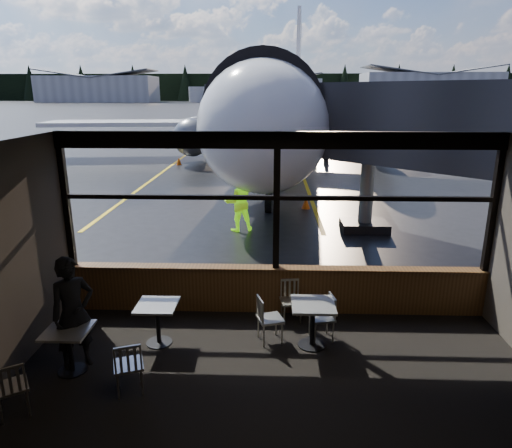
# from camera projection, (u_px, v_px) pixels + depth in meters

# --- Properties ---
(ground_plane) EXTENTS (520.00, 520.00, 0.00)m
(ground_plane) POSITION_uv_depth(u_px,v_px,m) (273.00, 107.00, 124.16)
(ground_plane) COLOR black
(ground_plane) RESTS_ON ground
(carpet_floor) EXTENTS (8.00, 6.00, 0.01)m
(carpet_floor) POSITION_uv_depth(u_px,v_px,m) (276.00, 413.00, 6.15)
(carpet_floor) COLOR black
(carpet_floor) RESTS_ON ground
(ceiling) EXTENTS (8.00, 6.00, 0.04)m
(ceiling) POSITION_uv_depth(u_px,v_px,m) (280.00, 154.00, 5.17)
(ceiling) COLOR #38332D
(ceiling) RESTS_ON ground
(window_sill) EXTENTS (8.00, 0.28, 0.90)m
(window_sill) POSITION_uv_depth(u_px,v_px,m) (275.00, 290.00, 8.90)
(window_sill) COLOR #523219
(window_sill) RESTS_ON ground
(window_header) EXTENTS (8.00, 0.18, 0.30)m
(window_header) POSITION_uv_depth(u_px,v_px,m) (277.00, 140.00, 8.09)
(window_header) COLOR black
(window_header) RESTS_ON ground
(mullion_left) EXTENTS (0.12, 0.12, 2.60)m
(mullion_left) POSITION_uv_depth(u_px,v_px,m) (66.00, 201.00, 8.55)
(mullion_left) COLOR black
(mullion_left) RESTS_ON ground
(mullion_centre) EXTENTS (0.12, 0.12, 2.60)m
(mullion_centre) POSITION_uv_depth(u_px,v_px,m) (277.00, 203.00, 8.41)
(mullion_centre) COLOR black
(mullion_centre) RESTS_ON ground
(mullion_right) EXTENTS (0.12, 0.12, 2.60)m
(mullion_right) POSITION_uv_depth(u_px,v_px,m) (494.00, 205.00, 8.28)
(mullion_right) COLOR black
(mullion_right) RESTS_ON ground
(window_transom) EXTENTS (8.00, 0.10, 0.08)m
(window_transom) POSITION_uv_depth(u_px,v_px,m) (277.00, 198.00, 8.38)
(window_transom) COLOR black
(window_transom) RESTS_ON ground
(airliner) EXTENTS (34.46, 40.19, 11.51)m
(airliner) POSITION_uv_depth(u_px,v_px,m) (289.00, 64.00, 26.88)
(airliner) COLOR white
(airliner) RESTS_ON ground_plane
(jet_bridge) EXTENTS (8.52, 10.42, 4.55)m
(jet_bridge) POSITION_uv_depth(u_px,v_px,m) (396.00, 158.00, 13.55)
(jet_bridge) COLOR #2B2A2D
(jet_bridge) RESTS_ON ground_plane
(cafe_table_near) EXTENTS (0.72, 0.72, 0.79)m
(cafe_table_near) POSITION_uv_depth(u_px,v_px,m) (312.00, 325.00, 7.69)
(cafe_table_near) COLOR #ABA69D
(cafe_table_near) RESTS_ON carpet_floor
(cafe_table_mid) EXTENTS (0.67, 0.67, 0.74)m
(cafe_table_mid) POSITION_uv_depth(u_px,v_px,m) (158.00, 324.00, 7.76)
(cafe_table_mid) COLOR gray
(cafe_table_mid) RESTS_ON carpet_floor
(cafe_table_left) EXTENTS (0.66, 0.66, 0.73)m
(cafe_table_left) POSITION_uv_depth(u_px,v_px,m) (70.00, 351.00, 6.98)
(cafe_table_left) COLOR #A29C95
(cafe_table_left) RESTS_ON carpet_floor
(chair_near_e) EXTENTS (0.54, 0.54, 0.83)m
(chair_near_e) POSITION_uv_depth(u_px,v_px,m) (322.00, 318.00, 7.88)
(chair_near_e) COLOR #BAB4A8
(chair_near_e) RESTS_ON carpet_floor
(chair_near_w) EXTENTS (0.58, 0.58, 0.85)m
(chair_near_w) POSITION_uv_depth(u_px,v_px,m) (270.00, 319.00, 7.82)
(chair_near_w) COLOR #ACA89B
(chair_near_w) RESTS_ON carpet_floor
(chair_near_n) EXTENTS (0.49, 0.49, 0.79)m
(chair_near_n) POSITION_uv_depth(u_px,v_px,m) (291.00, 302.00, 8.52)
(chair_near_n) COLOR #BBB7A9
(chair_near_n) RESTS_ON carpet_floor
(chair_mid_s) EXTENTS (0.59, 0.59, 0.85)m
(chair_mid_s) POSITION_uv_depth(u_px,v_px,m) (129.00, 365.00, 6.50)
(chair_mid_s) COLOR beige
(chair_mid_s) RESTS_ON carpet_floor
(chair_left_s) EXTENTS (0.63, 0.63, 0.83)m
(chair_left_s) POSITION_uv_depth(u_px,v_px,m) (11.00, 387.00, 6.03)
(chair_left_s) COLOR #AAA499
(chair_left_s) RESTS_ON carpet_floor
(passenger) EXTENTS (0.78, 0.76, 1.81)m
(passenger) POSITION_uv_depth(u_px,v_px,m) (73.00, 313.00, 7.00)
(passenger) COLOR black
(passenger) RESTS_ON carpet_floor
(ground_crew) EXTENTS (1.03, 0.91, 1.78)m
(ground_crew) POSITION_uv_depth(u_px,v_px,m) (238.00, 203.00, 14.03)
(ground_crew) COLOR #BFF219
(ground_crew) RESTS_ON ground_plane
(cone_nose) EXTENTS (0.32, 0.32, 0.44)m
(cone_nose) POSITION_uv_depth(u_px,v_px,m) (306.00, 203.00, 16.86)
(cone_nose) COLOR #EA5F07
(cone_nose) RESTS_ON ground_plane
(cone_wing) EXTENTS (0.31, 0.31, 0.43)m
(cone_wing) POSITION_uv_depth(u_px,v_px,m) (179.00, 161.00, 26.95)
(cone_wing) COLOR orange
(cone_wing) RESTS_ON ground_plane
(hangar_left) EXTENTS (45.00, 18.00, 11.00)m
(hangar_left) POSITION_uv_depth(u_px,v_px,m) (99.00, 88.00, 182.59)
(hangar_left) COLOR silver
(hangar_left) RESTS_ON ground_plane
(hangar_mid) EXTENTS (38.00, 15.00, 10.00)m
(hangar_mid) POSITION_uv_depth(u_px,v_px,m) (273.00, 89.00, 185.13)
(hangar_mid) COLOR silver
(hangar_mid) RESTS_ON ground_plane
(hangar_right) EXTENTS (50.00, 20.00, 12.00)m
(hangar_right) POSITION_uv_depth(u_px,v_px,m) (428.00, 86.00, 176.07)
(hangar_right) COLOR silver
(hangar_right) RESTS_ON ground_plane
(fuel_tank_a) EXTENTS (8.00, 8.00, 6.00)m
(fuel_tank_a) POSITION_uv_depth(u_px,v_px,m) (199.00, 94.00, 183.84)
(fuel_tank_a) COLOR silver
(fuel_tank_a) RESTS_ON ground_plane
(fuel_tank_b) EXTENTS (8.00, 8.00, 6.00)m
(fuel_tank_b) POSITION_uv_depth(u_px,v_px,m) (223.00, 94.00, 183.50)
(fuel_tank_b) COLOR silver
(fuel_tank_b) RESTS_ON ground_plane
(fuel_tank_c) EXTENTS (8.00, 8.00, 6.00)m
(fuel_tank_c) POSITION_uv_depth(u_px,v_px,m) (248.00, 94.00, 183.15)
(fuel_tank_c) COLOR silver
(fuel_tank_c) RESTS_ON ground_plane
(treeline) EXTENTS (360.00, 3.00, 12.00)m
(treeline) POSITION_uv_depth(u_px,v_px,m) (273.00, 87.00, 208.83)
(treeline) COLOR black
(treeline) RESTS_ON ground_plane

